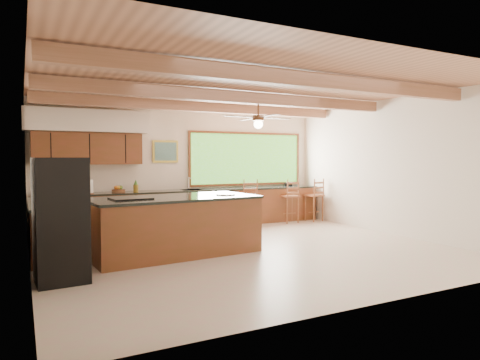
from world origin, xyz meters
TOP-DOWN VIEW (x-y plane):
  - ground at (0.00, 0.00)m, footprint 7.20×7.20m
  - room_shell at (-0.17, 0.65)m, footprint 7.27×6.54m
  - counter_run at (-0.82, 2.52)m, footprint 7.12×3.10m
  - island at (-1.30, 0.34)m, footprint 3.01×1.60m
  - refrigerator at (-3.22, -0.62)m, footprint 0.70×0.68m
  - bar_stool_a at (1.34, 2.39)m, footprint 0.51×0.51m
  - bar_stool_b at (0.25, 1.55)m, footprint 0.43×0.43m
  - bar_stool_c at (2.55, 2.39)m, footprint 0.44×0.44m
  - bar_stool_d at (3.30, 2.33)m, footprint 0.45×0.45m

SIDE VIEW (x-z plane):
  - ground at x=0.00m, z-range 0.00..0.00m
  - counter_run at x=-0.82m, z-range -0.15..1.08m
  - island at x=-1.30m, z-range -0.01..1.03m
  - bar_stool_b at x=0.25m, z-range 0.09..1.04m
  - bar_stool_d at x=3.30m, z-range 0.11..1.25m
  - bar_stool_c at x=2.55m, z-range 0.11..1.26m
  - bar_stool_a at x=1.34m, z-range 0.11..1.28m
  - refrigerator at x=-3.22m, z-range 0.00..1.70m
  - room_shell at x=-0.17m, z-range 0.70..3.72m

